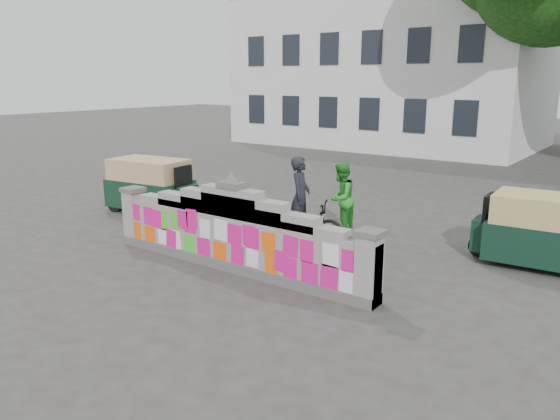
{
  "coord_description": "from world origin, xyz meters",
  "views": [
    {
      "loc": [
        6.95,
        -7.86,
        3.78
      ],
      "look_at": [
        0.43,
        1.0,
        1.1
      ],
      "focal_mm": 35.0,
      "sensor_mm": 36.0,
      "label": 1
    }
  ],
  "objects_px": {
    "pedestrian": "(341,198)",
    "rickshaw_right": "(545,231)",
    "cyclist_rider": "(300,208)",
    "cyclist_bike": "(300,224)",
    "rickshaw_left": "(152,185)"
  },
  "relations": [
    {
      "from": "cyclist_bike",
      "to": "cyclist_rider",
      "type": "bearing_deg",
      "value": 70.18
    },
    {
      "from": "cyclist_rider",
      "to": "rickshaw_right",
      "type": "bearing_deg",
      "value": -89.57
    },
    {
      "from": "rickshaw_right",
      "to": "pedestrian",
      "type": "bearing_deg",
      "value": -0.49
    },
    {
      "from": "cyclist_bike",
      "to": "cyclist_rider",
      "type": "xyz_separation_m",
      "value": [
        -0.0,
        0.0,
        0.37
      ]
    },
    {
      "from": "cyclist_bike",
      "to": "rickshaw_right",
      "type": "height_order",
      "value": "rickshaw_right"
    },
    {
      "from": "cyclist_bike",
      "to": "rickshaw_right",
      "type": "distance_m",
      "value": 5.1
    },
    {
      "from": "cyclist_rider",
      "to": "pedestrian",
      "type": "bearing_deg",
      "value": -26.55
    },
    {
      "from": "cyclist_rider",
      "to": "rickshaw_right",
      "type": "distance_m",
      "value": 5.09
    },
    {
      "from": "cyclist_bike",
      "to": "cyclist_rider",
      "type": "distance_m",
      "value": 0.37
    },
    {
      "from": "rickshaw_left",
      "to": "rickshaw_right",
      "type": "relative_size",
      "value": 1.03
    },
    {
      "from": "rickshaw_right",
      "to": "cyclist_bike",
      "type": "bearing_deg",
      "value": 16.66
    },
    {
      "from": "pedestrian",
      "to": "rickshaw_right",
      "type": "relative_size",
      "value": 0.65
    },
    {
      "from": "rickshaw_right",
      "to": "cyclist_rider",
      "type": "bearing_deg",
      "value": 16.66
    },
    {
      "from": "cyclist_bike",
      "to": "rickshaw_right",
      "type": "bearing_deg",
      "value": -89.57
    },
    {
      "from": "pedestrian",
      "to": "rickshaw_right",
      "type": "bearing_deg",
      "value": 87.94
    }
  ]
}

